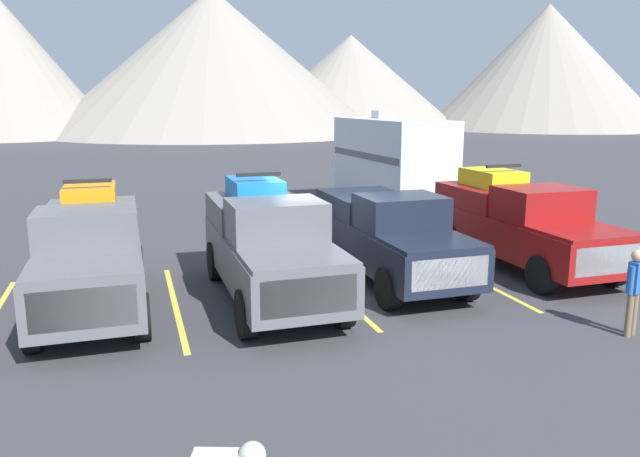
% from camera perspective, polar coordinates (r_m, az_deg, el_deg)
% --- Properties ---
extents(ground_plane, '(240.00, 240.00, 0.00)m').
position_cam_1_polar(ground_plane, '(14.17, 0.87, -5.33)').
color(ground_plane, '#38383D').
extents(pickup_truck_a, '(2.08, 5.53, 2.55)m').
position_cam_1_polar(pickup_truck_a, '(13.23, -20.46, -2.06)').
color(pickup_truck_a, '#595B60').
rests_on(pickup_truck_a, ground).
extents(pickup_truck_b, '(2.12, 5.72, 2.60)m').
position_cam_1_polar(pickup_truck_b, '(13.13, -4.83, -1.29)').
color(pickup_truck_b, '#595B60').
rests_on(pickup_truck_b, ground).
extents(pickup_truck_c, '(2.09, 5.66, 2.09)m').
position_cam_1_polar(pickup_truck_c, '(14.64, 6.33, -0.45)').
color(pickup_truck_c, black).
rests_on(pickup_truck_c, ground).
extents(pickup_truck_d, '(2.20, 5.84, 2.51)m').
position_cam_1_polar(pickup_truck_d, '(16.49, 18.01, 0.67)').
color(pickup_truck_d, maroon).
rests_on(pickup_truck_d, ground).
extents(lot_stripe_b, '(0.12, 5.50, 0.01)m').
position_cam_1_polar(lot_stripe_b, '(13.28, -13.28, -6.82)').
color(lot_stripe_b, gold).
rests_on(lot_stripe_b, ground).
extents(lot_stripe_c, '(0.12, 5.50, 0.01)m').
position_cam_1_polar(lot_stripe_c, '(13.92, 1.23, -5.63)').
color(lot_stripe_c, gold).
rests_on(lot_stripe_c, ground).
extents(lot_stripe_d, '(0.12, 5.50, 0.01)m').
position_cam_1_polar(lot_stripe_d, '(15.34, 13.70, -4.32)').
color(lot_stripe_d, gold).
rests_on(lot_stripe_d, ground).
extents(lot_stripe_e, '(0.12, 5.50, 0.01)m').
position_cam_1_polar(lot_stripe_e, '(17.35, 23.64, -3.11)').
color(lot_stripe_e, gold).
rests_on(lot_stripe_e, ground).
extents(camper_trailer_a, '(2.60, 7.35, 3.78)m').
position_cam_1_polar(camper_trailer_a, '(23.65, 6.64, 6.42)').
color(camper_trailer_a, silver).
rests_on(camper_trailer_a, ground).
extents(person_a, '(0.34, 0.25, 1.60)m').
position_cam_1_polar(person_a, '(12.33, 27.08, -4.83)').
color(person_a, '#726047').
rests_on(person_a, ground).
extents(mountain_ridge, '(142.53, 46.56, 17.88)m').
position_cam_1_polar(mountain_ridge, '(83.85, -7.92, 14.27)').
color(mountain_ridge, gray).
rests_on(mountain_ridge, ground).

